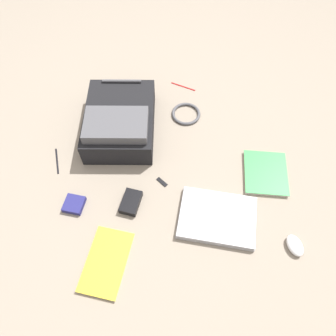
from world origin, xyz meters
The scene contains 12 objects.
ground_plane centered at (0.00, 0.00, 0.00)m, with size 3.76×3.76×0.00m, color gray.
backpack centered at (0.22, -0.23, 0.08)m, with size 0.37×0.47×0.18m.
laptop centered at (-0.20, 0.30, 0.02)m, with size 0.38×0.32×0.03m.
book_red centered at (-0.46, 0.08, 0.01)m, with size 0.24×0.27×0.02m.
book_blue centered at (0.28, 0.45, 0.01)m, with size 0.24×0.31×0.02m.
computer_mouse centered at (-0.50, 0.45, 0.02)m, with size 0.06×0.10×0.04m, color silver.
cable_coil centered at (-0.12, -0.31, 0.01)m, with size 0.15×0.15×0.02m, color #4C4C51.
power_brick centered at (0.18, 0.19, 0.02)m, with size 0.08×0.12×0.03m, color black.
pen_black centered at (0.54, -0.06, 0.00)m, with size 0.01×0.01×0.15m, color black.
pen_blue centered at (-0.13, -0.52, 0.00)m, with size 0.01×0.01×0.15m, color red.
earbud_pouch centered at (0.43, 0.18, 0.01)m, with size 0.09×0.09×0.03m, color navy.
usb_stick centered at (0.03, 0.09, 0.00)m, with size 0.02×0.06×0.01m, color black.
Camera 1 is at (0.06, 0.85, 1.35)m, focal length 35.28 mm.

